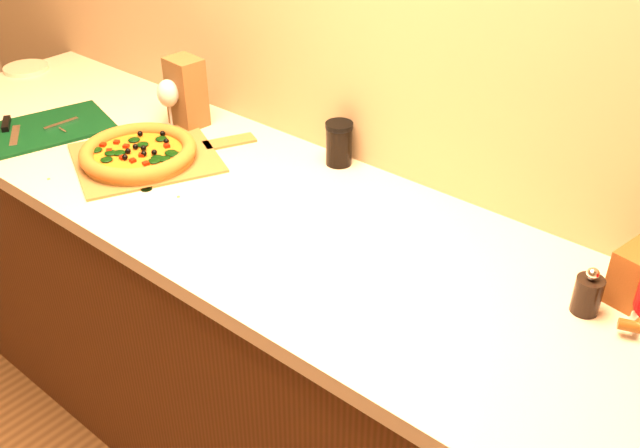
# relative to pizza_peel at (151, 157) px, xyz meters

# --- Properties ---
(cabinet) EXTENTS (2.80, 0.65, 0.86)m
(cabinet) POSITION_rel_pizza_peel_xyz_m (0.52, 0.02, -0.47)
(cabinet) COLOR #41250E
(cabinet) RESTS_ON ground
(countertop) EXTENTS (2.84, 0.68, 0.04)m
(countertop) POSITION_rel_pizza_peel_xyz_m (0.52, 0.02, -0.02)
(countertop) COLOR beige
(countertop) RESTS_ON cabinet
(pizza_peel) EXTENTS (0.45, 0.52, 0.01)m
(pizza_peel) POSITION_rel_pizza_peel_xyz_m (0.00, 0.00, 0.00)
(pizza_peel) COLOR brown
(pizza_peel) RESTS_ON countertop
(pizza) EXTENTS (0.31, 0.31, 0.04)m
(pizza) POSITION_rel_pizza_peel_xyz_m (-0.01, -0.03, 0.02)
(pizza) COLOR #AB742A
(pizza) RESTS_ON pizza_peel
(cutting_board) EXTENTS (0.33, 0.39, 0.03)m
(cutting_board) POSITION_rel_pizza_peel_xyz_m (-0.37, -0.08, 0.00)
(cutting_board) COLOR black
(cutting_board) RESTS_ON countertop
(bottle_cap) EXTENTS (0.04, 0.04, 0.01)m
(bottle_cap) POSITION_rel_pizza_peel_xyz_m (0.12, -0.11, -0.00)
(bottle_cap) COLOR black
(bottle_cap) RESTS_ON countertop
(pepper_grinder) EXTENTS (0.05, 0.05, 0.10)m
(pepper_grinder) POSITION_rel_pizza_peel_xyz_m (1.15, 0.13, 0.04)
(pepper_grinder) COLOR black
(pepper_grinder) RESTS_ON countertop
(wine_glass) EXTENTS (0.06, 0.06, 0.15)m
(wine_glass) POSITION_rel_pizza_peel_xyz_m (-0.09, 0.15, 0.10)
(wine_glass) COLOR silver
(wine_glass) RESTS_ON countertop
(paper_bag) EXTENTS (0.11, 0.09, 0.20)m
(paper_bag) POSITION_rel_pizza_peel_xyz_m (-0.08, 0.21, 0.10)
(paper_bag) COLOR brown
(paper_bag) RESTS_ON countertop
(dark_jar) EXTENTS (0.07, 0.07, 0.12)m
(dark_jar) POSITION_rel_pizza_peel_xyz_m (0.41, 0.30, 0.06)
(dark_jar) COLOR black
(dark_jar) RESTS_ON countertop
(side_plate) EXTENTS (0.20, 0.20, 0.01)m
(side_plate) POSITION_rel_pizza_peel_xyz_m (-0.85, 0.14, 0.00)
(side_plate) COLOR beige
(side_plate) RESTS_ON countertop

